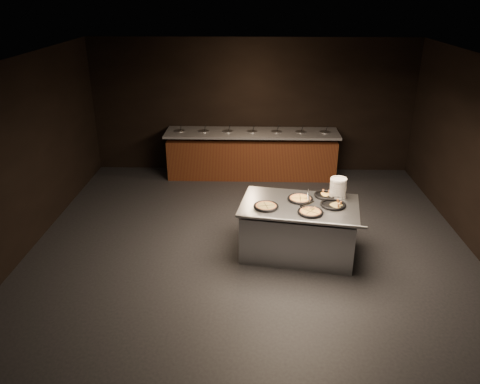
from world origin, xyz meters
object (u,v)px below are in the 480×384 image
at_px(serving_counter, 298,230).
at_px(pan_veggie_whole, 266,206).
at_px(pan_cheese_whole, 300,199).
at_px(plate_stack, 338,188).

bearing_deg(serving_counter, pan_veggie_whole, -157.04).
distance_m(pan_veggie_whole, pan_cheese_whole, 0.60).
bearing_deg(pan_cheese_whole, pan_veggie_whole, -151.98).
bearing_deg(pan_cheese_whole, serving_counter, -98.11).
height_order(plate_stack, pan_veggie_whole, plate_stack).
xyz_separation_m(serving_counter, pan_veggie_whole, (-0.51, -0.12, 0.45)).
bearing_deg(serving_counter, pan_cheese_whole, 91.50).
bearing_deg(plate_stack, pan_cheese_whole, -166.80).
height_order(serving_counter, pan_cheese_whole, pan_cheese_whole).
relative_size(serving_counter, plate_stack, 6.31).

